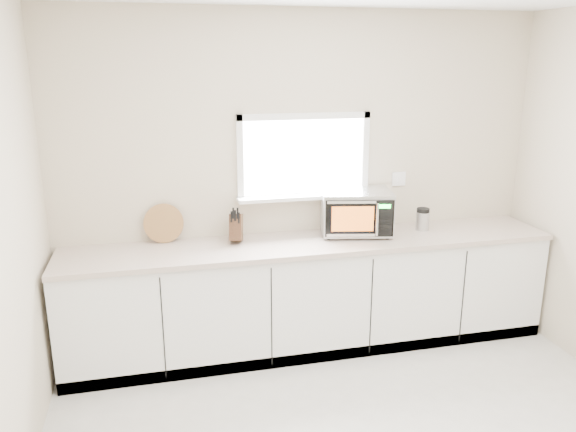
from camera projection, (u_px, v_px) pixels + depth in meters
name	position (u px, v px, depth m)	size (l,w,h in m)	color
back_wall	(303.00, 179.00, 4.62)	(4.00, 0.17, 2.70)	beige
cabinets	(312.00, 296.00, 4.59)	(3.92, 0.60, 0.88)	white
countertop	(313.00, 243.00, 4.46)	(3.92, 0.64, 0.04)	beige
microwave	(356.00, 211.00, 4.60)	(0.64, 0.55, 0.36)	black
knife_block	(236.00, 227.00, 4.40)	(0.14, 0.22, 0.29)	#4B2E1A
cutting_board	(164.00, 223.00, 4.39)	(0.31, 0.31, 0.02)	#A47F3F
coffee_grinder	(423.00, 219.00, 4.72)	(0.13, 0.13, 0.19)	#AFB1B6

